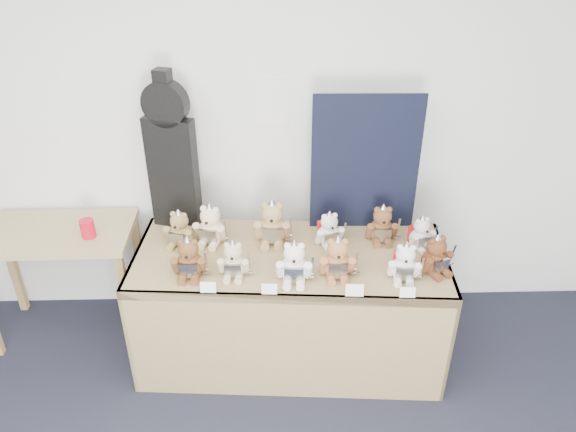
{
  "coord_description": "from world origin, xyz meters",
  "views": [
    {
      "loc": [
        0.52,
        -0.87,
        2.73
      ],
      "look_at": [
        0.6,
        1.82,
        1.12
      ],
      "focal_mm": 35.0,
      "sensor_mm": 36.0,
      "label": 1
    }
  ],
  "objects_px": {
    "guitar_case": "(171,154)",
    "teddy_front_left": "(233,261)",
    "teddy_front_far_left": "(189,259)",
    "teddy_front_far_right": "(405,263)",
    "display_table": "(290,285)",
    "teddy_back_centre_right": "(329,230)",
    "teddy_back_centre_left": "(272,224)",
    "teddy_back_right": "(382,225)",
    "teddy_back_left": "(211,226)",
    "teddy_front_centre": "(294,264)",
    "red_cup": "(88,229)",
    "side_table": "(58,247)",
    "teddy_back_end": "(421,234)",
    "teddy_front_right": "(337,259)",
    "teddy_front_end": "(436,256)",
    "teddy_back_far_left": "(180,230)"
  },
  "relations": [
    {
      "from": "guitar_case",
      "to": "teddy_front_left",
      "type": "distance_m",
      "value": 0.8
    },
    {
      "from": "teddy_front_far_left",
      "to": "teddy_front_far_right",
      "type": "xyz_separation_m",
      "value": [
        1.21,
        -0.06,
        -0.01
      ]
    },
    {
      "from": "display_table",
      "to": "teddy_back_centre_right",
      "type": "relative_size",
      "value": 7.92
    },
    {
      "from": "teddy_back_centre_left",
      "to": "teddy_back_right",
      "type": "relative_size",
      "value": 1.16
    },
    {
      "from": "teddy_front_far_left",
      "to": "teddy_back_left",
      "type": "distance_m",
      "value": 0.36
    },
    {
      "from": "display_table",
      "to": "teddy_front_centre",
      "type": "bearing_deg",
      "value": -79.59
    },
    {
      "from": "teddy_front_far_left",
      "to": "teddy_back_centre_right",
      "type": "xyz_separation_m",
      "value": [
        0.82,
        0.3,
        -0.01
      ]
    },
    {
      "from": "display_table",
      "to": "red_cup",
      "type": "distance_m",
      "value": 1.3
    },
    {
      "from": "teddy_front_far_left",
      "to": "teddy_back_left",
      "type": "relative_size",
      "value": 0.96
    },
    {
      "from": "side_table",
      "to": "teddy_back_end",
      "type": "bearing_deg",
      "value": -6.13
    },
    {
      "from": "teddy_front_far_right",
      "to": "teddy_back_right",
      "type": "distance_m",
      "value": 0.4
    },
    {
      "from": "side_table",
      "to": "red_cup",
      "type": "height_order",
      "value": "red_cup"
    },
    {
      "from": "display_table",
      "to": "teddy_front_far_left",
      "type": "xyz_separation_m",
      "value": [
        -0.57,
        -0.11,
        0.28
      ]
    },
    {
      "from": "teddy_front_right",
      "to": "red_cup",
      "type": "bearing_deg",
      "value": 165.16
    },
    {
      "from": "teddy_front_end",
      "to": "teddy_front_right",
      "type": "bearing_deg",
      "value": 156.92
    },
    {
      "from": "teddy_front_far_right",
      "to": "teddy_back_far_left",
      "type": "xyz_separation_m",
      "value": [
        -1.31,
        0.38,
        0.0
      ]
    },
    {
      "from": "display_table",
      "to": "teddy_back_centre_left",
      "type": "bearing_deg",
      "value": 117.43
    },
    {
      "from": "teddy_front_end",
      "to": "guitar_case",
      "type": "bearing_deg",
      "value": 134.34
    },
    {
      "from": "teddy_front_right",
      "to": "teddy_front_far_right",
      "type": "height_order",
      "value": "teddy_front_right"
    },
    {
      "from": "teddy_front_far_right",
      "to": "teddy_back_left",
      "type": "distance_m",
      "value": 1.19
    },
    {
      "from": "teddy_back_far_left",
      "to": "teddy_front_end",
      "type": "bearing_deg",
      "value": 4.23
    },
    {
      "from": "display_table",
      "to": "teddy_back_end",
      "type": "bearing_deg",
      "value": 13.75
    },
    {
      "from": "red_cup",
      "to": "teddy_front_left",
      "type": "bearing_deg",
      "value": -22.76
    },
    {
      "from": "teddy_front_far_left",
      "to": "teddy_back_centre_right",
      "type": "bearing_deg",
      "value": 22.23
    },
    {
      "from": "teddy_front_left",
      "to": "teddy_back_far_left",
      "type": "relative_size",
      "value": 0.96
    },
    {
      "from": "display_table",
      "to": "teddy_front_centre",
      "type": "relative_size",
      "value": 6.92
    },
    {
      "from": "side_table",
      "to": "teddy_back_centre_right",
      "type": "relative_size",
      "value": 4.02
    },
    {
      "from": "teddy_front_right",
      "to": "teddy_back_left",
      "type": "xyz_separation_m",
      "value": [
        -0.74,
        0.37,
        0.0
      ]
    },
    {
      "from": "teddy_back_right",
      "to": "teddy_front_far_left",
      "type": "bearing_deg",
      "value": -163.13
    },
    {
      "from": "display_table",
      "to": "side_table",
      "type": "relative_size",
      "value": 1.97
    },
    {
      "from": "display_table",
      "to": "red_cup",
      "type": "relative_size",
      "value": 16.42
    },
    {
      "from": "teddy_front_centre",
      "to": "teddy_back_end",
      "type": "distance_m",
      "value": 0.85
    },
    {
      "from": "teddy_front_left",
      "to": "teddy_back_centre_right",
      "type": "distance_m",
      "value": 0.65
    },
    {
      "from": "teddy_back_right",
      "to": "teddy_back_far_left",
      "type": "relative_size",
      "value": 1.04
    },
    {
      "from": "teddy_back_centre_left",
      "to": "teddy_back_far_left",
      "type": "height_order",
      "value": "teddy_back_centre_left"
    },
    {
      "from": "display_table",
      "to": "teddy_back_right",
      "type": "distance_m",
      "value": 0.68
    },
    {
      "from": "display_table",
      "to": "teddy_back_centre_left",
      "type": "distance_m",
      "value": 0.39
    },
    {
      "from": "teddy_back_centre_right",
      "to": "teddy_back_end",
      "type": "bearing_deg",
      "value": -18.54
    },
    {
      "from": "guitar_case",
      "to": "teddy_back_left",
      "type": "bearing_deg",
      "value": -26.58
    },
    {
      "from": "teddy_front_right",
      "to": "teddy_back_end",
      "type": "relative_size",
      "value": 1.21
    },
    {
      "from": "teddy_front_far_left",
      "to": "teddy_back_right",
      "type": "relative_size",
      "value": 1.02
    },
    {
      "from": "red_cup",
      "to": "teddy_back_end",
      "type": "height_order",
      "value": "teddy_back_end"
    },
    {
      "from": "guitar_case",
      "to": "teddy_back_end",
      "type": "height_order",
      "value": "guitar_case"
    },
    {
      "from": "teddy_back_right",
      "to": "teddy_back_far_left",
      "type": "bearing_deg",
      "value": -178.83
    },
    {
      "from": "teddy_front_left",
      "to": "teddy_back_right",
      "type": "bearing_deg",
      "value": 24.32
    },
    {
      "from": "teddy_back_left",
      "to": "teddy_back_far_left",
      "type": "bearing_deg",
      "value": -159.62
    },
    {
      "from": "teddy_back_centre_right",
      "to": "teddy_back_far_left",
      "type": "distance_m",
      "value": 0.92
    },
    {
      "from": "display_table",
      "to": "guitar_case",
      "type": "distance_m",
      "value": 1.08
    },
    {
      "from": "teddy_back_right",
      "to": "teddy_front_end",
      "type": "bearing_deg",
      "value": -52.95
    },
    {
      "from": "teddy_front_left",
      "to": "teddy_back_centre_left",
      "type": "xyz_separation_m",
      "value": [
        0.22,
        0.34,
        0.03
      ]
    }
  ]
}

